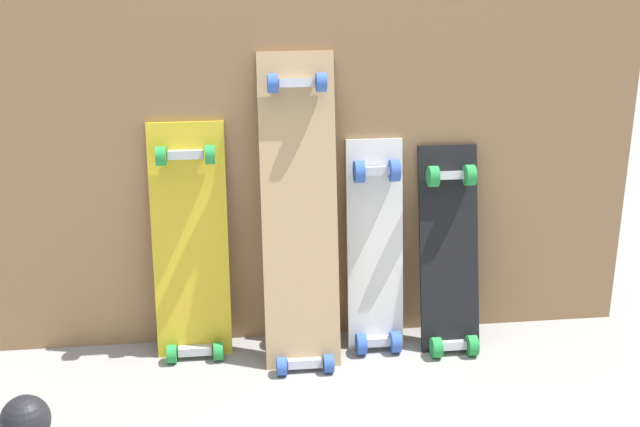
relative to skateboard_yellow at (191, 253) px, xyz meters
The scene contains 7 objects.
ground_plane 0.49m from the skateboard_yellow, ahead, with size 12.00×12.00×0.00m, color gray.
plywood_wall_panel 0.59m from the skateboard_yellow, 12.26° to the left, with size 1.95×0.04×1.54m, color #99724C.
skateboard_yellow is the anchor object (origin of this frame).
skateboard_natural 0.33m from the skateboard_yellow, 10.50° to the right, with size 0.22×0.27×0.96m.
skateboard_white 0.55m from the skateboard_yellow, ahead, with size 0.17×0.18×0.69m.
skateboard_black 0.77m from the skateboard_yellow, ahead, with size 0.18×0.23×0.67m.
rubber_ball 0.65m from the skateboard_yellow, 133.11° to the right, with size 0.12×0.12×0.12m, color black.
Camera 1 is at (-0.27, -2.30, 1.21)m, focal length 46.81 mm.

